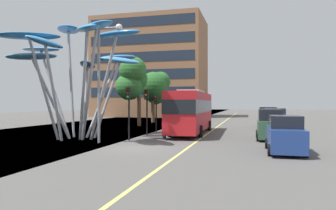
{
  "coord_description": "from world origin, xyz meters",
  "views": [
    {
      "loc": [
        6.48,
        -17.56,
        2.65
      ],
      "look_at": [
        -0.08,
        7.82,
        2.5
      ],
      "focal_mm": 33.93,
      "sensor_mm": 36.0,
      "label": 1
    }
  ],
  "objects_px": {
    "traffic_light_opposite": "(173,101)",
    "traffic_light_island_mid": "(156,106)",
    "red_bus": "(191,110)",
    "traffic_light_kerb_near": "(128,102)",
    "street_lamp": "(104,68)",
    "pedestrian": "(164,126)",
    "car_parked_mid": "(270,126)",
    "car_side_street": "(268,118)",
    "traffic_light_kerb_far": "(147,103)",
    "car_parked_near": "(285,135)",
    "leaf_sculpture": "(80,52)",
    "car_parked_far": "(275,121)"
  },
  "relations": [
    {
      "from": "traffic_light_kerb_near",
      "to": "traffic_light_kerb_far",
      "type": "relative_size",
      "value": 1.01
    },
    {
      "from": "car_parked_near",
      "to": "leaf_sculpture",
      "type": "bearing_deg",
      "value": 166.74
    },
    {
      "from": "leaf_sculpture",
      "to": "traffic_light_kerb_near",
      "type": "relative_size",
      "value": 3.06
    },
    {
      "from": "traffic_light_kerb_near",
      "to": "traffic_light_island_mid",
      "type": "relative_size",
      "value": 1.13
    },
    {
      "from": "traffic_light_opposite",
      "to": "car_parked_far",
      "type": "distance_m",
      "value": 11.53
    },
    {
      "from": "traffic_light_island_mid",
      "to": "car_parked_near",
      "type": "distance_m",
      "value": 14.38
    },
    {
      "from": "traffic_light_opposite",
      "to": "pedestrian",
      "type": "distance_m",
      "value": 11.6
    },
    {
      "from": "red_bus",
      "to": "traffic_light_kerb_near",
      "type": "bearing_deg",
      "value": -117.84
    },
    {
      "from": "street_lamp",
      "to": "pedestrian",
      "type": "distance_m",
      "value": 6.37
    },
    {
      "from": "leaf_sculpture",
      "to": "street_lamp",
      "type": "bearing_deg",
      "value": -33.61
    },
    {
      "from": "traffic_light_island_mid",
      "to": "leaf_sculpture",
      "type": "bearing_deg",
      "value": -120.4
    },
    {
      "from": "leaf_sculpture",
      "to": "car_parked_near",
      "type": "relative_size",
      "value": 2.63
    },
    {
      "from": "car_side_street",
      "to": "street_lamp",
      "type": "relative_size",
      "value": 0.55
    },
    {
      "from": "traffic_light_kerb_far",
      "to": "car_parked_near",
      "type": "relative_size",
      "value": 0.85
    },
    {
      "from": "traffic_light_kerb_far",
      "to": "car_side_street",
      "type": "bearing_deg",
      "value": 47.57
    },
    {
      "from": "red_bus",
      "to": "traffic_light_island_mid",
      "type": "xyz_separation_m",
      "value": [
        -3.44,
        0.75,
        0.36
      ]
    },
    {
      "from": "car_parked_mid",
      "to": "car_parked_far",
      "type": "distance_m",
      "value": 5.81
    },
    {
      "from": "red_bus",
      "to": "pedestrian",
      "type": "bearing_deg",
      "value": -107.39
    },
    {
      "from": "traffic_light_island_mid",
      "to": "car_side_street",
      "type": "xyz_separation_m",
      "value": [
        10.25,
        7.81,
        -1.37
      ]
    },
    {
      "from": "red_bus",
      "to": "traffic_light_opposite",
      "type": "distance_m",
      "value": 7.86
    },
    {
      "from": "car_side_street",
      "to": "pedestrian",
      "type": "height_order",
      "value": "car_side_street"
    },
    {
      "from": "car_parked_mid",
      "to": "leaf_sculpture",
      "type": "bearing_deg",
      "value": -168.8
    },
    {
      "from": "car_parked_near",
      "to": "pedestrian",
      "type": "bearing_deg",
      "value": 147.78
    },
    {
      "from": "car_parked_near",
      "to": "car_side_street",
      "type": "distance_m",
      "value": 17.82
    },
    {
      "from": "traffic_light_kerb_near",
      "to": "car_side_street",
      "type": "height_order",
      "value": "traffic_light_kerb_near"
    },
    {
      "from": "car_parked_near",
      "to": "street_lamp",
      "type": "height_order",
      "value": "street_lamp"
    },
    {
      "from": "red_bus",
      "to": "traffic_light_opposite",
      "type": "bearing_deg",
      "value": 115.11
    },
    {
      "from": "car_parked_mid",
      "to": "car_parked_near",
      "type": "bearing_deg",
      "value": -86.27
    },
    {
      "from": "red_bus",
      "to": "leaf_sculpture",
      "type": "height_order",
      "value": "leaf_sculpture"
    },
    {
      "from": "car_parked_near",
      "to": "pedestrian",
      "type": "relative_size",
      "value": 2.46
    },
    {
      "from": "traffic_light_kerb_far",
      "to": "leaf_sculpture",
      "type": "bearing_deg",
      "value": -139.74
    },
    {
      "from": "car_parked_mid",
      "to": "pedestrian",
      "type": "height_order",
      "value": "car_parked_mid"
    },
    {
      "from": "traffic_light_kerb_near",
      "to": "pedestrian",
      "type": "height_order",
      "value": "traffic_light_kerb_near"
    },
    {
      "from": "leaf_sculpture",
      "to": "car_parked_near",
      "type": "bearing_deg",
      "value": -13.26
    },
    {
      "from": "traffic_light_kerb_near",
      "to": "traffic_light_kerb_far",
      "type": "height_order",
      "value": "traffic_light_kerb_near"
    },
    {
      "from": "car_parked_mid",
      "to": "car_side_street",
      "type": "bearing_deg",
      "value": 87.93
    },
    {
      "from": "car_side_street",
      "to": "traffic_light_kerb_near",
      "type": "bearing_deg",
      "value": -124.28
    },
    {
      "from": "car_parked_mid",
      "to": "car_parked_far",
      "type": "relative_size",
      "value": 0.97
    },
    {
      "from": "red_bus",
      "to": "car_parked_near",
      "type": "height_order",
      "value": "red_bus"
    },
    {
      "from": "traffic_light_kerb_far",
      "to": "red_bus",
      "type": "bearing_deg",
      "value": 37.02
    },
    {
      "from": "traffic_light_kerb_near",
      "to": "car_parked_mid",
      "type": "distance_m",
      "value": 10.35
    },
    {
      "from": "car_parked_far",
      "to": "street_lamp",
      "type": "height_order",
      "value": "street_lamp"
    },
    {
      "from": "traffic_light_kerb_far",
      "to": "traffic_light_island_mid",
      "type": "distance_m",
      "value": 3.24
    },
    {
      "from": "traffic_light_island_mid",
      "to": "red_bus",
      "type": "bearing_deg",
      "value": -12.26
    },
    {
      "from": "car_parked_far",
      "to": "traffic_light_kerb_near",
      "type": "bearing_deg",
      "value": -139.69
    },
    {
      "from": "traffic_light_kerb_near",
      "to": "car_side_street",
      "type": "relative_size",
      "value": 0.87
    },
    {
      "from": "traffic_light_opposite",
      "to": "traffic_light_island_mid",
      "type": "bearing_deg",
      "value": -91.12
    },
    {
      "from": "car_parked_mid",
      "to": "car_side_street",
      "type": "distance_m",
      "value": 11.78
    },
    {
      "from": "traffic_light_kerb_near",
      "to": "car_parked_near",
      "type": "distance_m",
      "value": 10.68
    },
    {
      "from": "car_parked_near",
      "to": "car_parked_mid",
      "type": "height_order",
      "value": "car_parked_mid"
    }
  ]
}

